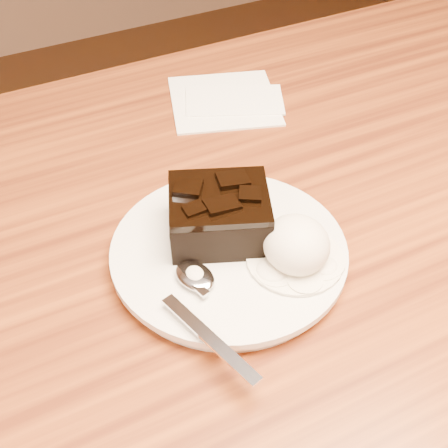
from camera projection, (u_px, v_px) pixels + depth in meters
name	position (u px, v px, depth m)	size (l,w,h in m)	color
dining_table	(227.00, 447.00, 0.85)	(1.20, 0.80, 0.75)	#4B1F0F
plate	(229.00, 254.00, 0.59)	(0.22, 0.22, 0.02)	white
brownie	(219.00, 217.00, 0.58)	(0.09, 0.08, 0.04)	black
ice_cream_scoop	(296.00, 245.00, 0.55)	(0.06, 0.06, 0.05)	silver
melt_puddle	(295.00, 260.00, 0.57)	(0.09, 0.09, 0.00)	white
spoon	(195.00, 277.00, 0.55)	(0.03, 0.17, 0.01)	silver
napkin	(224.00, 100.00, 0.79)	(0.13, 0.13, 0.01)	white
crumb_a	(255.00, 242.00, 0.58)	(0.01, 0.01, 0.00)	black
crumb_b	(302.00, 246.00, 0.58)	(0.01, 0.01, 0.00)	black
crumb_c	(293.00, 235.00, 0.59)	(0.01, 0.00, 0.00)	black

